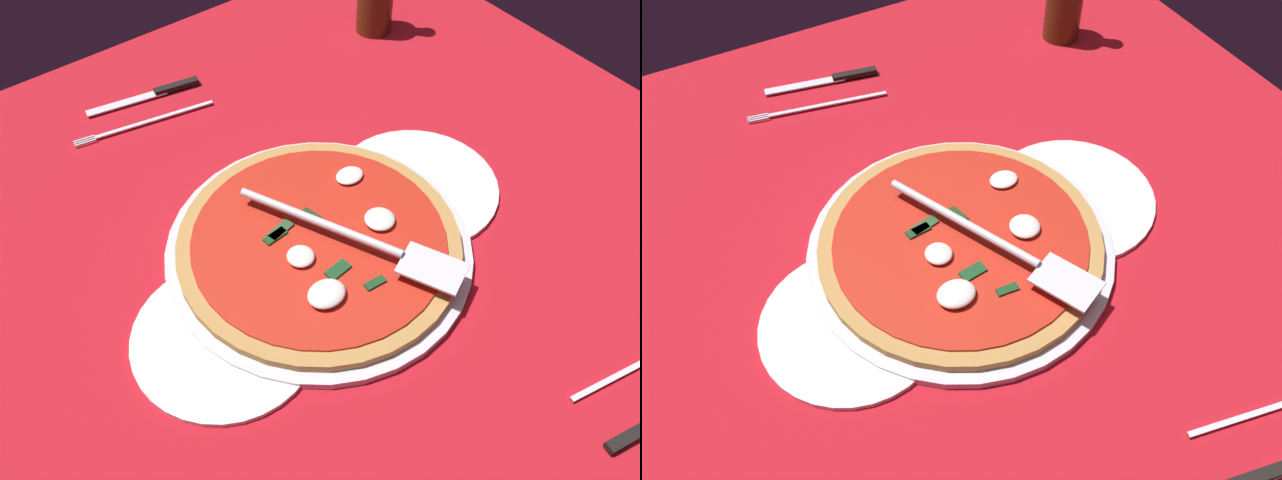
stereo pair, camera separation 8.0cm
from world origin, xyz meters
The scene contains 8 objects.
ground_plane centered at (0.00, 0.00, -0.40)cm, with size 115.12×115.12×0.80cm, color #B31521.
checker_pattern centered at (0.00, 0.00, 0.05)cm, with size 115.12×115.12×0.10cm.
pizza_pan centered at (0.18, 3.43, 0.80)cm, with size 36.95×36.95×1.39cm, color silver.
dinner_plate_left centered at (-15.58, 0.30, 0.60)cm, with size 20.75×20.75×1.00cm, color white.
dinner_plate_right centered at (16.70, 4.12, 0.60)cm, with size 21.44×21.44×1.00cm, color white.
pizza centered at (0.20, 3.33, 2.24)cm, with size 34.10×34.10×2.83cm.
pizza_server centered at (2.63, -0.13, 4.70)cm, with size 14.63×27.03×1.00cm.
place_setting_far centered at (-3.33, 39.80, 0.46)cm, with size 21.23×15.20×1.40cm.
Camera 2 is at (-24.16, -41.17, 63.98)cm, focal length 37.54 mm.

